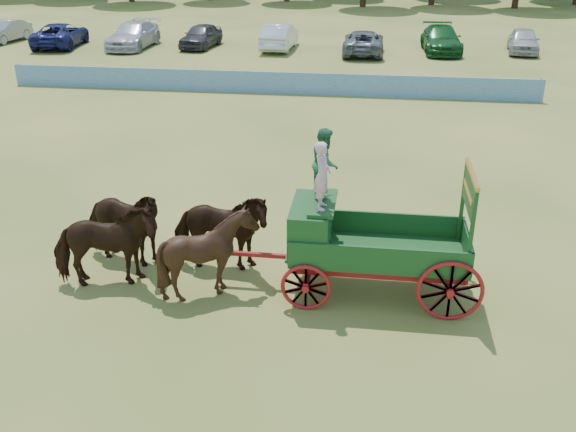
{
  "coord_description": "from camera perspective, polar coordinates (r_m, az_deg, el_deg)",
  "views": [
    {
      "loc": [
        4.16,
        -12.64,
        7.64
      ],
      "look_at": [
        2.32,
        1.03,
        1.3
      ],
      "focal_mm": 40.0,
      "sensor_mm": 36.0,
      "label": 1
    }
  ],
  "objects": [
    {
      "name": "parked_cars",
      "position": [
        43.87,
        -4.05,
        15.62
      ],
      "size": [
        47.01,
        7.32,
        1.64
      ],
      "color": "silver",
      "rests_on": "ground"
    },
    {
      "name": "ground",
      "position": [
        15.35,
        -9.18,
        -5.53
      ],
      "size": [
        160.0,
        160.0,
        0.0
      ],
      "primitive_type": "plane",
      "color": "#A7954B",
      "rests_on": "ground"
    },
    {
      "name": "horse_lead_left",
      "position": [
        14.99,
        -16.0,
        -2.64
      ],
      "size": [
        2.57,
        1.66,
        2.01
      ],
      "primitive_type": "imported",
      "rotation": [
        0.0,
        0.0,
        1.83
      ],
      "color": "black",
      "rests_on": "ground"
    },
    {
      "name": "sponsor_banner",
      "position": [
        31.88,
        -1.89,
        11.77
      ],
      "size": [
        26.0,
        0.08,
        1.05
      ],
      "primitive_type": "cube",
      "color": "#1E64A2",
      "rests_on": "ground"
    },
    {
      "name": "farm_dray",
      "position": [
        14.07,
        5.19,
        -0.82
      ],
      "size": [
        6.0,
        2.0,
        3.68
      ],
      "color": "#A61021",
      "rests_on": "ground"
    },
    {
      "name": "horse_lead_right",
      "position": [
        15.89,
        -14.51,
        -0.85
      ],
      "size": [
        2.57,
        1.62,
        2.01
      ],
      "primitive_type": "imported",
      "rotation": [
        0.0,
        0.0,
        1.33
      ],
      "color": "black",
      "rests_on": "ground"
    },
    {
      "name": "horse_wheel_left",
      "position": [
        14.23,
        -7.07,
        -3.31
      ],
      "size": [
        2.17,
        2.02,
        2.01
      ],
      "primitive_type": "imported",
      "rotation": [
        0.0,
        0.0,
        1.32
      ],
      "color": "black",
      "rests_on": "ground"
    },
    {
      "name": "horse_wheel_right",
      "position": [
        15.18,
        -6.06,
        -1.39
      ],
      "size": [
        2.41,
        1.15,
        2.01
      ],
      "primitive_type": "imported",
      "rotation": [
        0.0,
        0.0,
        1.6
      ],
      "color": "black",
      "rests_on": "ground"
    }
  ]
}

